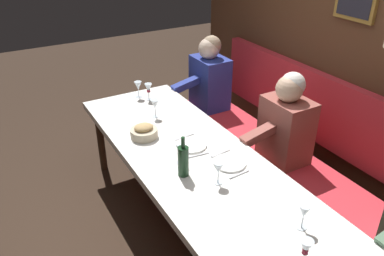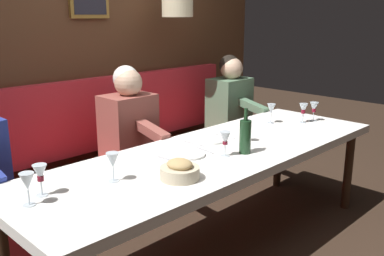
% 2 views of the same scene
% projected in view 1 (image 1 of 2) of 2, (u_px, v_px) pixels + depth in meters
% --- Properties ---
extents(ground_plane, '(12.00, 12.00, 0.00)m').
position_uv_depth(ground_plane, '(197.00, 236.00, 3.19)').
color(ground_plane, '#332319').
extents(dining_table, '(0.90, 2.83, 0.74)m').
position_uv_depth(dining_table, '(198.00, 168.00, 2.86)').
color(dining_table, white).
rests_on(dining_table, ground_plane).
extents(banquette_bench, '(0.52, 3.03, 0.45)m').
position_uv_depth(banquette_bench, '(283.00, 181.00, 3.47)').
color(banquette_bench, red).
rests_on(banquette_bench, ground_plane).
extents(back_wall_panel, '(0.59, 4.23, 2.90)m').
position_uv_depth(back_wall_panel, '(353.00, 48.00, 3.16)').
color(back_wall_panel, '#51331E').
rests_on(back_wall_panel, ground_plane).
extents(diner_near, '(0.60, 0.40, 0.79)m').
position_uv_depth(diner_near, '(286.00, 121.00, 3.22)').
color(diner_near, '#934C42').
rests_on(diner_near, banquette_bench).
extents(diner_middle, '(0.60, 0.40, 0.79)m').
position_uv_depth(diner_middle, '(209.00, 75.00, 4.13)').
color(diner_middle, '#283893').
rests_on(diner_middle, banquette_bench).
extents(place_setting_0, '(0.24, 0.32, 0.01)m').
position_uv_depth(place_setting_0, '(230.00, 163.00, 2.80)').
color(place_setting_0, white).
rests_on(place_setting_0, dining_table).
extents(place_setting_1, '(0.24, 0.32, 0.01)m').
position_uv_depth(place_setting_1, '(191.00, 145.00, 3.01)').
color(place_setting_1, white).
rests_on(place_setting_1, dining_table).
extents(wine_glass_0, '(0.07, 0.07, 0.16)m').
position_uv_depth(wine_glass_0, '(306.00, 248.00, 1.94)').
color(wine_glass_0, silver).
rests_on(wine_glass_0, dining_table).
extents(wine_glass_1, '(0.07, 0.07, 0.16)m').
position_uv_depth(wine_glass_1, '(155.00, 105.00, 3.40)').
color(wine_glass_1, silver).
rests_on(wine_glass_1, dining_table).
extents(wine_glass_2, '(0.07, 0.07, 0.16)m').
position_uv_depth(wine_glass_2, '(218.00, 169.00, 2.55)').
color(wine_glass_2, silver).
rests_on(wine_glass_2, dining_table).
extents(wine_glass_3, '(0.07, 0.07, 0.16)m').
position_uv_depth(wine_glass_3, '(180.00, 149.00, 2.76)').
color(wine_glass_3, silver).
rests_on(wine_glass_3, dining_table).
extents(wine_glass_4, '(0.07, 0.07, 0.16)m').
position_uv_depth(wine_glass_4, '(148.00, 88.00, 3.72)').
color(wine_glass_4, silver).
rests_on(wine_glass_4, dining_table).
extents(wine_glass_6, '(0.07, 0.07, 0.16)m').
position_uv_depth(wine_glass_6, '(304.00, 212.00, 2.18)').
color(wine_glass_6, silver).
rests_on(wine_glass_6, dining_table).
extents(wine_glass_7, '(0.07, 0.07, 0.16)m').
position_uv_depth(wine_glass_7, '(138.00, 86.00, 3.76)').
color(wine_glass_7, silver).
rests_on(wine_glass_7, dining_table).
extents(wine_bottle, '(0.08, 0.08, 0.30)m').
position_uv_depth(wine_bottle, '(183.00, 161.00, 2.63)').
color(wine_bottle, '#19381E').
rests_on(wine_bottle, dining_table).
extents(bread_bowl, '(0.22, 0.22, 0.12)m').
position_uv_depth(bread_bowl, '(144.00, 132.00, 3.12)').
color(bread_bowl, beige).
rests_on(bread_bowl, dining_table).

